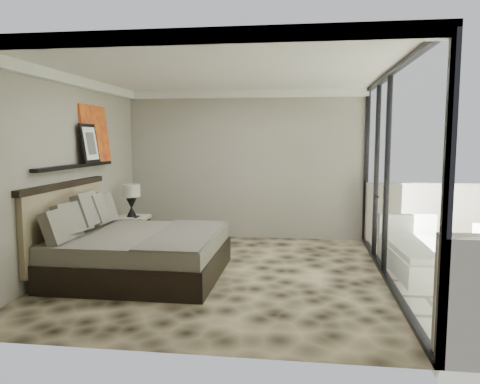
# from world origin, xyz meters

# --- Properties ---
(floor) EXTENTS (5.00, 5.00, 0.00)m
(floor) POSITION_xyz_m (0.00, 0.00, 0.00)
(floor) COLOR black
(floor) RESTS_ON ground
(ceiling) EXTENTS (4.50, 5.00, 0.02)m
(ceiling) POSITION_xyz_m (0.00, 0.00, 2.79)
(ceiling) COLOR silver
(ceiling) RESTS_ON back_wall
(back_wall) EXTENTS (4.50, 0.02, 2.80)m
(back_wall) POSITION_xyz_m (0.00, 2.49, 1.40)
(back_wall) COLOR gray
(back_wall) RESTS_ON floor
(left_wall) EXTENTS (0.02, 5.00, 2.80)m
(left_wall) POSITION_xyz_m (-2.24, 0.00, 1.40)
(left_wall) COLOR gray
(left_wall) RESTS_ON floor
(glass_wall) EXTENTS (0.08, 5.00, 2.80)m
(glass_wall) POSITION_xyz_m (2.25, 0.00, 1.40)
(glass_wall) COLOR white
(glass_wall) RESTS_ON floor
(picture_ledge) EXTENTS (0.12, 2.20, 0.05)m
(picture_ledge) POSITION_xyz_m (-2.18, 0.10, 1.50)
(picture_ledge) COLOR black
(picture_ledge) RESTS_ON left_wall
(bed) EXTENTS (2.23, 2.15, 1.23)m
(bed) POSITION_xyz_m (-1.21, -0.24, 0.36)
(bed) COLOR black
(bed) RESTS_ON floor
(nightstand) EXTENTS (0.64, 0.64, 0.55)m
(nightstand) POSITION_xyz_m (-1.92, 1.57, 0.27)
(nightstand) COLOR black
(nightstand) RESTS_ON floor
(table_lamp) EXTENTS (0.32, 0.32, 0.58)m
(table_lamp) POSITION_xyz_m (-1.91, 1.53, 0.89)
(table_lamp) COLOR black
(table_lamp) RESTS_ON nightstand
(abstract_canvas) EXTENTS (0.13, 0.90, 0.90)m
(abstract_canvas) POSITION_xyz_m (-2.19, 0.78, 1.97)
(abstract_canvas) COLOR #B4590F
(abstract_canvas) RESTS_ON picture_ledge
(framed_print) EXTENTS (0.11, 0.50, 0.60)m
(framed_print) POSITION_xyz_m (-2.14, 0.46, 1.82)
(framed_print) COLOR black
(framed_print) RESTS_ON picture_ledge
(lounger) EXTENTS (1.01, 1.84, 0.70)m
(lounger) POSITION_xyz_m (2.81, 0.52, 0.22)
(lounger) COLOR silver
(lounger) RESTS_ON terrace_slab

